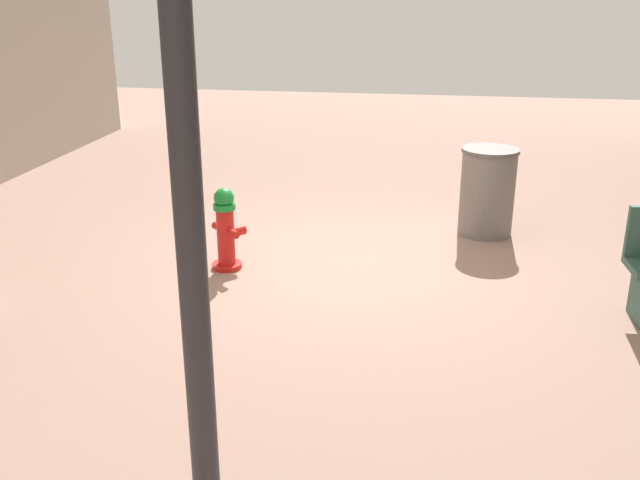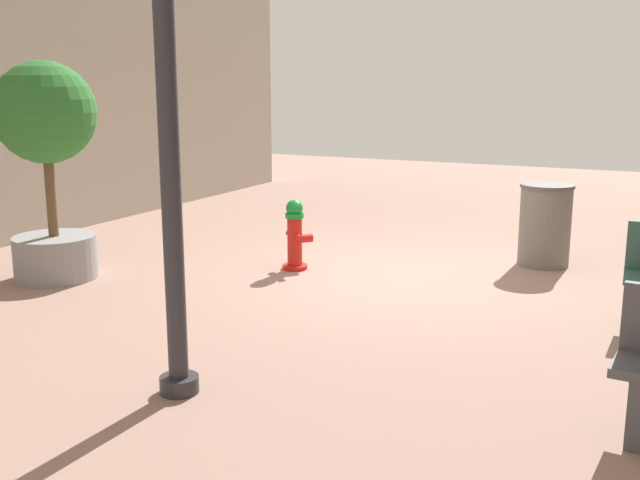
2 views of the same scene
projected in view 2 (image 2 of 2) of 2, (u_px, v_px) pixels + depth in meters
The scene contains 4 objects.
ground_plane at pixel (401, 276), 8.48m from camera, with size 23.40×23.40×0.00m, color #9E7A6B.
fire_hydrant at pixel (295, 235), 8.72m from camera, with size 0.36×0.36×0.83m.
planter_tree at pixel (47, 147), 8.09m from camera, with size 1.10×1.10×2.39m.
trash_bin at pixel (545, 225), 8.88m from camera, with size 0.63×0.63×0.98m.
Camera 2 is at (-2.78, 7.77, 2.19)m, focal length 41.91 mm.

